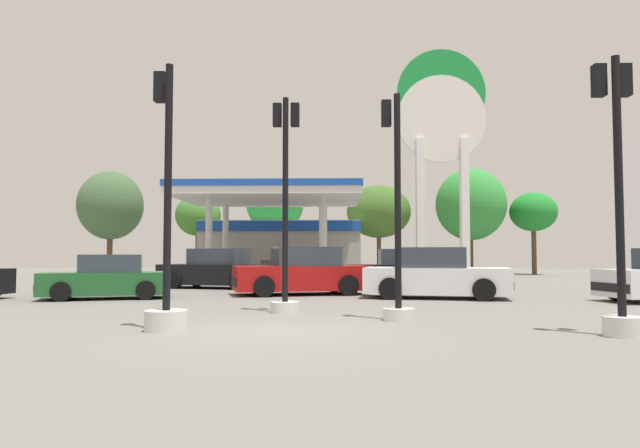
{
  "coord_description": "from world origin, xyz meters",
  "views": [
    {
      "loc": [
        1.09,
        -10.46,
        1.41
      ],
      "look_at": [
        0.42,
        15.23,
        2.75
      ],
      "focal_mm": 32.26,
      "sensor_mm": 36.0,
      "label": 1
    }
  ],
  "objects_px": {
    "car_0": "(402,270)",
    "car_2": "(435,275)",
    "car_5": "(302,273)",
    "tree_5": "(533,212)",
    "traffic_signal_1": "(396,241)",
    "station_pole_sign": "(442,132)",
    "tree_4": "(471,205)",
    "tree_2": "(275,206)",
    "tree_3": "(379,212)",
    "tree_0": "(110,206)",
    "traffic_signal_2": "(619,227)",
    "traffic_signal_3": "(166,263)",
    "tree_1": "(198,216)",
    "traffic_signal_0": "(285,227)",
    "car_3": "(107,279)",
    "car_1": "(217,270)"
  },
  "relations": [
    {
      "from": "tree_2",
      "to": "traffic_signal_3",
      "type": "bearing_deg",
      "value": -88.07
    },
    {
      "from": "car_0",
      "to": "car_2",
      "type": "height_order",
      "value": "car_2"
    },
    {
      "from": "tree_2",
      "to": "tree_4",
      "type": "xyz_separation_m",
      "value": [
        13.35,
        0.7,
        0.1
      ]
    },
    {
      "from": "tree_1",
      "to": "traffic_signal_3",
      "type": "bearing_deg",
      "value": -77.6
    },
    {
      "from": "traffic_signal_0",
      "to": "tree_3",
      "type": "height_order",
      "value": "tree_3"
    },
    {
      "from": "tree_4",
      "to": "tree_5",
      "type": "distance_m",
      "value": 4.35
    },
    {
      "from": "tree_5",
      "to": "tree_4",
      "type": "bearing_deg",
      "value": -176.51
    },
    {
      "from": "car_2",
      "to": "tree_1",
      "type": "bearing_deg",
      "value": 121.55
    },
    {
      "from": "car_0",
      "to": "tree_1",
      "type": "height_order",
      "value": "tree_1"
    },
    {
      "from": "tree_5",
      "to": "traffic_signal_1",
      "type": "bearing_deg",
      "value": -114.23
    },
    {
      "from": "tree_2",
      "to": "tree_3",
      "type": "bearing_deg",
      "value": 9.34
    },
    {
      "from": "tree_1",
      "to": "tree_2",
      "type": "relative_size",
      "value": 0.85
    },
    {
      "from": "traffic_signal_2",
      "to": "tree_3",
      "type": "height_order",
      "value": "tree_3"
    },
    {
      "from": "tree_3",
      "to": "tree_5",
      "type": "distance_m",
      "value": 10.56
    },
    {
      "from": "traffic_signal_2",
      "to": "traffic_signal_3",
      "type": "xyz_separation_m",
      "value": [
        -8.03,
        0.5,
        -0.63
      ]
    },
    {
      "from": "traffic_signal_2",
      "to": "car_0",
      "type": "bearing_deg",
      "value": 98.58
    },
    {
      "from": "car_2",
      "to": "tree_4",
      "type": "height_order",
      "value": "tree_4"
    },
    {
      "from": "tree_1",
      "to": "tree_3",
      "type": "relative_size",
      "value": 0.89
    },
    {
      "from": "tree_2",
      "to": "car_2",
      "type": "bearing_deg",
      "value": -70.19
    },
    {
      "from": "station_pole_sign",
      "to": "tree_2",
      "type": "height_order",
      "value": "station_pole_sign"
    },
    {
      "from": "tree_0",
      "to": "tree_1",
      "type": "xyz_separation_m",
      "value": [
        6.37,
        -0.75,
        -0.76
      ]
    },
    {
      "from": "tree_0",
      "to": "tree_3",
      "type": "bearing_deg",
      "value": 0.42
    },
    {
      "from": "tree_4",
      "to": "car_5",
      "type": "bearing_deg",
      "value": -118.38
    },
    {
      "from": "station_pole_sign",
      "to": "tree_2",
      "type": "distance_m",
      "value": 13.5
    },
    {
      "from": "traffic_signal_1",
      "to": "tree_5",
      "type": "height_order",
      "value": "tree_5"
    },
    {
      "from": "tree_5",
      "to": "station_pole_sign",
      "type": "bearing_deg",
      "value": -128.99
    },
    {
      "from": "traffic_signal_1",
      "to": "tree_0",
      "type": "height_order",
      "value": "tree_0"
    },
    {
      "from": "traffic_signal_2",
      "to": "tree_0",
      "type": "xyz_separation_m",
      "value": [
        -20.63,
        29.63,
        2.92
      ]
    },
    {
      "from": "car_5",
      "to": "tree_3",
      "type": "height_order",
      "value": "tree_3"
    },
    {
      "from": "car_3",
      "to": "car_5",
      "type": "relative_size",
      "value": 0.84
    },
    {
      "from": "car_0",
      "to": "car_5",
      "type": "xyz_separation_m",
      "value": [
        -3.96,
        -4.01,
        0.02
      ]
    },
    {
      "from": "traffic_signal_0",
      "to": "tree_4",
      "type": "xyz_separation_m",
      "value": [
        10.48,
        25.5,
        2.73
      ]
    },
    {
      "from": "traffic_signal_1",
      "to": "car_0",
      "type": "bearing_deg",
      "value": 82.77
    },
    {
      "from": "car_3",
      "to": "tree_0",
      "type": "bearing_deg",
      "value": 111.5
    },
    {
      "from": "traffic_signal_0",
      "to": "tree_4",
      "type": "distance_m",
      "value": 27.7
    },
    {
      "from": "car_0",
      "to": "tree_2",
      "type": "relative_size",
      "value": 0.7
    },
    {
      "from": "tree_1",
      "to": "tree_4",
      "type": "distance_m",
      "value": 18.66
    },
    {
      "from": "tree_5",
      "to": "tree_2",
      "type": "bearing_deg",
      "value": -176.9
    },
    {
      "from": "traffic_signal_0",
      "to": "tree_4",
      "type": "height_order",
      "value": "tree_4"
    },
    {
      "from": "car_0",
      "to": "tree_4",
      "type": "relative_size",
      "value": 0.62
    },
    {
      "from": "traffic_signal_2",
      "to": "tree_2",
      "type": "relative_size",
      "value": 0.76
    },
    {
      "from": "car_1",
      "to": "tree_1",
      "type": "height_order",
      "value": "tree_1"
    },
    {
      "from": "car_5",
      "to": "tree_5",
      "type": "relative_size",
      "value": 0.88
    },
    {
      "from": "car_1",
      "to": "car_2",
      "type": "xyz_separation_m",
      "value": [
        8.09,
        -5.2,
        -0.0
      ]
    },
    {
      "from": "car_0",
      "to": "car_3",
      "type": "height_order",
      "value": "car_0"
    },
    {
      "from": "tree_3",
      "to": "tree_5",
      "type": "relative_size",
      "value": 1.1
    },
    {
      "from": "tree_0",
      "to": "car_5",
      "type": "bearing_deg",
      "value": -53.46
    },
    {
      "from": "station_pole_sign",
      "to": "tree_1",
      "type": "distance_m",
      "value": 17.93
    },
    {
      "from": "traffic_signal_2",
      "to": "tree_5",
      "type": "height_order",
      "value": "tree_5"
    },
    {
      "from": "car_2",
      "to": "tree_3",
      "type": "xyz_separation_m",
      "value": [
        -0.17,
        21.35,
        3.6
      ]
    }
  ]
}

